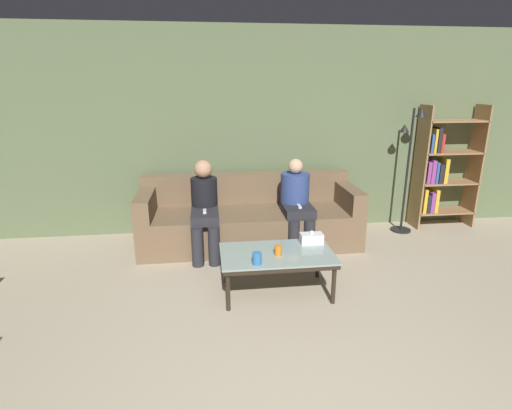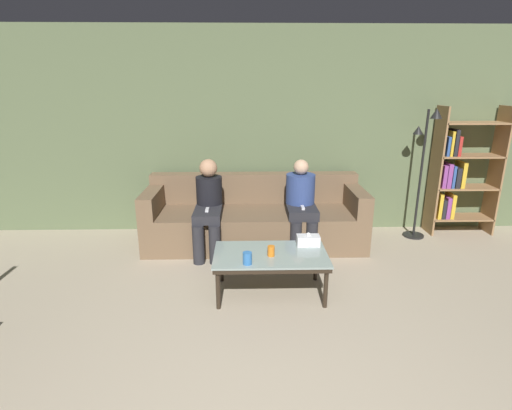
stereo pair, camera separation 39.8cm
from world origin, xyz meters
TOP-DOWN VIEW (x-y plane):
  - wall_back at (0.00, 3.68)m, footprint 12.00×0.06m
  - couch at (0.00, 3.15)m, footprint 2.62×0.90m
  - coffee_table at (0.12, 1.87)m, footprint 1.05×0.62m
  - cup_near_left at (-0.09, 1.65)m, footprint 0.08×0.08m
  - cup_near_right at (0.12, 1.82)m, footprint 0.07×0.07m
  - tissue_box at (0.49, 2.06)m, footprint 0.22×0.12m
  - bookshelf at (2.62, 3.45)m, footprint 0.82×0.32m
  - standing_lamp at (2.09, 3.30)m, footprint 0.31×0.26m
  - seated_person_left_end at (-0.54, 2.91)m, footprint 0.31×0.71m
  - seated_person_mid_left at (0.54, 2.94)m, footprint 0.34×0.64m

SIDE VIEW (x-z plane):
  - couch at x=0.00m, z-range -0.10..0.71m
  - coffee_table at x=0.12m, z-range 0.16..0.58m
  - cup_near_right at x=0.12m, z-range 0.41..0.51m
  - tissue_box at x=0.49m, z-range 0.40..0.53m
  - cup_near_left at x=-0.09m, z-range 0.41..0.52m
  - seated_person_left_end at x=-0.54m, z-range 0.04..1.12m
  - seated_person_mid_left at x=0.54m, z-range 0.05..1.11m
  - bookshelf at x=2.62m, z-range -0.04..1.61m
  - standing_lamp at x=2.09m, z-range 0.18..1.81m
  - wall_back at x=0.00m, z-range 0.00..2.60m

